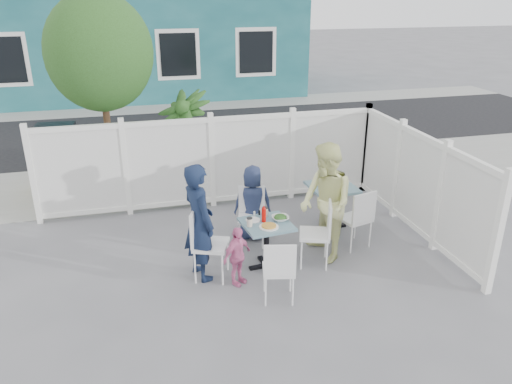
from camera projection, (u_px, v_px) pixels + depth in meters
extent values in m
plane|color=slate|center=(237.00, 275.00, 6.76)|extent=(80.00, 80.00, 0.00)
cube|color=gray|center=(197.00, 178.00, 10.16)|extent=(24.00, 2.60, 0.01)
cube|color=black|center=(177.00, 132.00, 13.48)|extent=(24.00, 5.00, 0.01)
cube|color=gray|center=(167.00, 107.00, 16.25)|extent=(24.00, 1.60, 0.01)
cube|color=#164D55|center=(139.00, 6.00, 18.05)|extent=(11.00, 6.00, 6.00)
cube|color=black|center=(64.00, 58.00, 15.33)|extent=(1.20, 0.04, 1.40)
cube|color=black|center=(194.00, 54.00, 16.26)|extent=(1.20, 0.04, 1.40)
cube|color=white|center=(212.00, 162.00, 8.62)|extent=(5.80, 0.04, 1.40)
cube|color=white|center=(210.00, 120.00, 8.34)|extent=(5.86, 0.08, 0.08)
cube|color=white|center=(213.00, 202.00, 8.91)|extent=(5.86, 0.08, 0.12)
cube|color=white|center=(418.00, 183.00, 7.68)|extent=(0.04, 3.60, 1.40)
cube|color=white|center=(424.00, 137.00, 7.40)|extent=(0.08, 3.66, 0.08)
cube|color=white|center=(412.00, 227.00, 7.97)|extent=(0.08, 3.66, 0.12)
cylinder|color=#382316|center=(109.00, 133.00, 8.89)|extent=(0.12, 0.12, 2.40)
ellipsoid|color=#234618|center=(99.00, 53.00, 8.36)|extent=(1.80, 1.62, 1.98)
cube|color=gold|center=(59.00, 158.00, 9.52)|extent=(0.67, 0.50, 1.18)
imported|color=#234618|center=(185.00, 144.00, 9.11)|extent=(1.49, 1.49, 1.93)
imported|color=#234618|center=(298.00, 148.00, 9.59)|extent=(1.58, 1.44, 1.52)
cube|color=slate|center=(267.00, 224.00, 6.72)|extent=(0.71, 0.71, 0.04)
cylinder|color=black|center=(266.00, 246.00, 6.85)|extent=(0.07, 0.07, 0.62)
cube|color=black|center=(266.00, 265.00, 6.96)|extent=(0.50, 0.13, 0.04)
cube|color=black|center=(266.00, 265.00, 6.96)|extent=(0.13, 0.50, 0.04)
cube|color=slate|center=(332.00, 187.00, 7.80)|extent=(0.73, 0.73, 0.04)
cylinder|color=black|center=(331.00, 208.00, 7.94)|extent=(0.08, 0.08, 0.68)
cube|color=black|center=(330.00, 227.00, 8.07)|extent=(0.55, 0.10, 0.04)
cube|color=black|center=(330.00, 227.00, 8.07)|extent=(0.10, 0.55, 0.04)
cube|color=white|center=(211.00, 245.00, 6.55)|extent=(0.56, 0.57, 0.04)
cube|color=white|center=(195.00, 226.00, 6.47)|extent=(0.19, 0.43, 0.48)
cylinder|color=white|center=(227.00, 254.00, 6.80)|extent=(0.03, 0.03, 0.48)
cylinder|color=white|center=(222.00, 269.00, 6.45)|extent=(0.03, 0.03, 0.48)
cylinder|color=white|center=(201.00, 253.00, 6.84)|extent=(0.03, 0.03, 0.48)
cylinder|color=white|center=(195.00, 267.00, 6.48)|extent=(0.03, 0.03, 0.48)
cube|color=white|center=(314.00, 234.00, 6.88)|extent=(0.53, 0.54, 0.04)
cube|color=white|center=(330.00, 218.00, 6.77)|extent=(0.17, 0.41, 0.46)
cylinder|color=white|center=(301.00, 255.00, 6.81)|extent=(0.02, 0.02, 0.46)
cylinder|color=white|center=(301.00, 242.00, 7.15)|extent=(0.02, 0.02, 0.46)
cylinder|color=white|center=(327.00, 256.00, 6.78)|extent=(0.02, 0.02, 0.46)
cylinder|color=white|center=(326.00, 243.00, 7.12)|extent=(0.02, 0.02, 0.46)
cube|color=white|center=(252.00, 218.00, 7.43)|extent=(0.48, 0.47, 0.04)
cube|color=white|center=(252.00, 199.00, 7.51)|extent=(0.39, 0.13, 0.42)
cylinder|color=white|center=(263.00, 236.00, 7.36)|extent=(0.02, 0.02, 0.42)
cylinder|color=white|center=(240.00, 236.00, 7.37)|extent=(0.02, 0.02, 0.42)
cylinder|color=white|center=(263.00, 226.00, 7.66)|extent=(0.02, 0.02, 0.42)
cylinder|color=white|center=(241.00, 226.00, 7.66)|extent=(0.02, 0.02, 0.42)
cube|color=white|center=(279.00, 270.00, 6.10)|extent=(0.46, 0.44, 0.04)
cube|color=white|center=(280.00, 261.00, 5.85)|extent=(0.38, 0.11, 0.41)
cylinder|color=white|center=(265.00, 278.00, 6.32)|extent=(0.02, 0.02, 0.41)
cylinder|color=white|center=(290.00, 277.00, 6.32)|extent=(0.02, 0.02, 0.41)
cylinder|color=white|center=(266.00, 292.00, 6.03)|extent=(0.02, 0.02, 0.41)
cylinder|color=white|center=(293.00, 291.00, 6.03)|extent=(0.02, 0.02, 0.41)
cube|color=white|center=(354.00, 219.00, 7.37)|extent=(0.51, 0.49, 0.04)
cube|color=white|center=(364.00, 208.00, 7.13)|extent=(0.41, 0.14, 0.45)
cylinder|color=white|center=(337.00, 230.00, 7.51)|extent=(0.02, 0.02, 0.45)
cylinder|color=white|center=(355.00, 225.00, 7.67)|extent=(0.02, 0.02, 0.45)
cylinder|color=white|center=(351.00, 239.00, 7.24)|extent=(0.02, 0.02, 0.45)
cylinder|color=white|center=(370.00, 234.00, 7.40)|extent=(0.02, 0.02, 0.45)
imported|color=#121E38|center=(199.00, 222.00, 6.45)|extent=(0.55, 0.67, 1.60)
imported|color=#D6DF4D|center=(326.00, 203.00, 6.90)|extent=(0.73, 0.89, 1.69)
imported|color=#1F2947|center=(253.00, 203.00, 7.57)|extent=(0.63, 0.47, 1.17)
imported|color=pink|center=(237.00, 256.00, 6.42)|extent=(0.50, 0.43, 0.81)
cylinder|color=white|center=(269.00, 227.00, 6.59)|extent=(0.26, 0.26, 0.02)
cylinder|color=white|center=(253.00, 220.00, 6.79)|extent=(0.20, 0.20, 0.01)
imported|color=white|center=(280.00, 218.00, 6.79)|extent=(0.23, 0.23, 0.06)
cylinder|color=beige|center=(250.00, 222.00, 6.61)|extent=(0.08, 0.08, 0.11)
cylinder|color=beige|center=(265.00, 212.00, 6.89)|extent=(0.08, 0.08, 0.12)
cylinder|color=#BB0A05|center=(264.00, 215.00, 6.72)|extent=(0.06, 0.06, 0.19)
cylinder|color=white|center=(254.00, 214.00, 6.92)|extent=(0.03, 0.03, 0.06)
cylinder|color=black|center=(259.00, 213.00, 6.95)|extent=(0.03, 0.03, 0.06)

